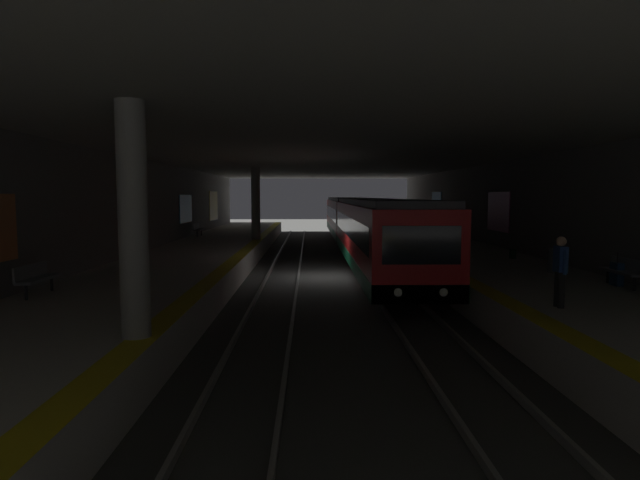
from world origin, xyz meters
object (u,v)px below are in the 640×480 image
Objects in this scene: metro_train at (359,223)px; bench_right_near at (36,277)px; person_waiting_near at (467,230)px; person_walking_mid at (560,269)px; backpack_on_floor at (513,254)px; pillar_near at (133,221)px; bench_right_mid at (198,229)px; trash_bin at (554,261)px; pillar_far at (256,203)px; bench_left_far at (624,270)px; suitcase_rolling at (617,274)px.

metro_train reaches higher than bench_right_near.
person_walking_mid is (-15.70, 2.49, 0.08)m from person_waiting_near.
backpack_on_floor is at bearing -152.02° from metro_train.
pillar_near is 6.28m from bench_right_near.
person_waiting_near is (-7.05, -16.23, 0.36)m from bench_right_mid.
person_waiting_near is 9.96m from trash_bin.
pillar_near is at bearing 104.75° from person_walking_mid.
bench_right_mid is at bearing 59.29° from pillar_far.
person_walking_mid reaches higher than person_waiting_near.
bench_left_far and bench_right_mid have the same top height.
pillar_near reaches higher than person_waiting_near.
pillar_near is 17.63m from backpack_on_floor.
bench_right_mid is 26.58m from person_walking_mid.
suitcase_rolling reaches higher than bench_left_far.
metro_train is at bearing -15.70° from pillar_near.
pillar_far is 22.44m from person_walking_mid.
trash_bin is at bearing 13.59° from suitcase_rolling.
pillar_near is 2.59× the size of person_walking_mid.
pillar_near reaches higher than backpack_on_floor.
pillar_near and pillar_far have the same top height.
pillar_far is at bearing -120.71° from bench_right_mid.
bench_right_mid is 26.03m from suitcase_rolling.
pillar_near is at bearing 112.47° from bench_left_far.
backpack_on_floor is at bearing -127.84° from bench_right_mid.
pillar_far is 11.38× the size of backpack_on_floor.
bench_left_far is 4.25× the size of backpack_on_floor.
pillar_far is 2.59× the size of person_walking_mid.
pillar_near is 2.68× the size of bench_right_mid.
metro_train is 22.13× the size of bench_right_mid.
trash_bin reaches higher than backpack_on_floor.
pillar_near is 14.81m from trash_bin.
backpack_on_floor is (12.45, -12.31, -2.08)m from pillar_near.
metro_train is at bearing 27.98° from backpack_on_floor.
metro_train reaches higher than person_waiting_near.
bench_right_mid is 1.68× the size of suitcase_rolling.
trash_bin is at bearing 177.76° from backpack_on_floor.
person_walking_mid is at bearing 164.49° from backpack_on_floor.
bench_left_far is at bearing -139.43° from bench_right_mid.
bench_right_mid is 1.05× the size of person_waiting_near.
bench_right_mid is (20.93, 0.00, 0.00)m from bench_right_near.
pillar_near is 4.50× the size of suitcase_rolling.
trash_bin is (2.94, 0.73, -0.10)m from bench_left_far.
metro_train reaches higher than suitcase_rolling.
metro_train is at bearing 20.44° from trash_bin.
person_waiting_near is 0.93× the size of person_walking_mid.
pillar_far is 16.21m from backpack_on_floor.
person_waiting_near reaches higher than suitcase_rolling.
metro_train is 16.05m from trash_bin.
bench_right_near is (-0.99, 17.07, 0.00)m from bench_left_far.
pillar_near is 11.38× the size of backpack_on_floor.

